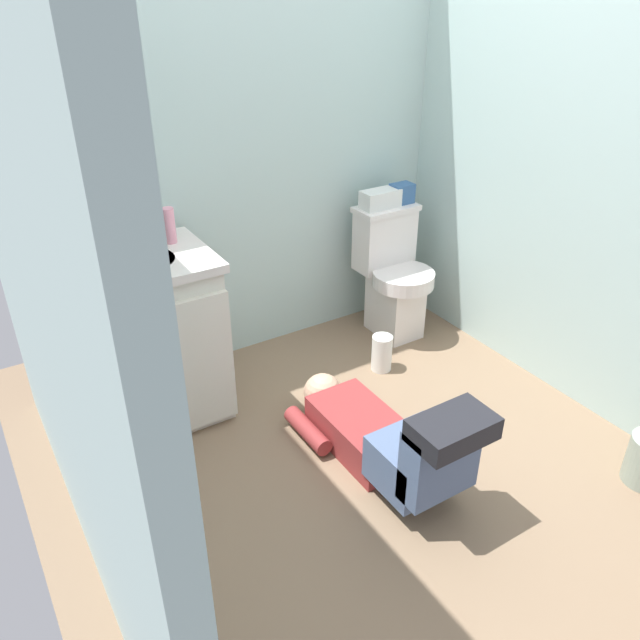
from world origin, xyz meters
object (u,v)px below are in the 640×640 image
object	(u,v)px
toilet	(392,274)
bottle_pink	(169,225)
vanity_cabinet	(154,338)
person_plumber	(386,438)
faucet	(129,237)
paper_towel_roll	(382,353)
bottle_blue	(111,244)
soap_dispenser	(86,244)
bottle_amber	(123,237)
toiletry_bag	(402,193)
tissue_box	(380,199)
bottle_green	(152,232)
bottle_white	(140,230)

from	to	relation	value
toilet	bottle_pink	size ratio (longest dim) A/B	4.59
vanity_cabinet	person_plumber	bearing A→B (deg)	-53.70
vanity_cabinet	faucet	xyz separation A→B (m)	(-0.00, 0.15, 0.45)
paper_towel_roll	person_plumber	bearing A→B (deg)	-125.85
bottle_blue	soap_dispenser	bearing A→B (deg)	144.67
vanity_cabinet	faucet	size ratio (longest dim) A/B	8.20
person_plumber	bottle_amber	distance (m)	1.45
bottle_pink	toiletry_bag	bearing A→B (deg)	1.30
tissue_box	bottle_pink	world-z (taller)	bottle_pink
toiletry_bag	tissue_box	bearing A→B (deg)	180.00
bottle_amber	bottle_pink	distance (m)	0.21
vanity_cabinet	soap_dispenser	world-z (taller)	soap_dispenser
toiletry_bag	bottle_pink	world-z (taller)	bottle_pink
bottle_pink	toilet	bearing A→B (deg)	-2.71
faucet	bottle_blue	xyz separation A→B (m)	(-0.10, -0.08, 0.02)
bottle_blue	bottle_pink	xyz separation A→B (m)	(0.28, 0.05, 0.01)
bottle_green	bottle_pink	distance (m)	0.09
toiletry_bag	bottle_green	size ratio (longest dim) A/B	1.23
bottle_white	soap_dispenser	bearing A→B (deg)	-178.96
soap_dispenser	bottle_pink	distance (m)	0.37
bottle_white	person_plumber	bearing A→B (deg)	-59.03
bottle_green	soap_dispenser	bearing A→B (deg)	-175.16
bottle_white	bottle_blue	bearing A→B (deg)	-155.11
toiletry_bag	paper_towel_roll	world-z (taller)	toiletry_bag
toilet	bottle_pink	distance (m)	1.37
bottle_blue	bottle_amber	world-z (taller)	bottle_blue
toilet	tissue_box	distance (m)	0.44
soap_dispenser	bottle_blue	size ratio (longest dim) A/B	1.23
bottle_pink	person_plumber	bearing A→B (deg)	-64.01
person_plumber	bottle_green	distance (m)	1.39
person_plumber	tissue_box	xyz separation A→B (m)	(0.72, 1.05, 0.62)
person_plumber	toiletry_bag	bearing A→B (deg)	50.44
faucet	bottle_green	size ratio (longest dim) A/B	0.99
vanity_cabinet	tissue_box	size ratio (longest dim) A/B	3.73
vanity_cabinet	bottle_amber	xyz separation A→B (m)	(-0.03, 0.16, 0.45)
toiletry_bag	bottle_amber	world-z (taller)	bottle_amber
person_plumber	toiletry_bag	size ratio (longest dim) A/B	8.59
bottle_blue	bottle_white	world-z (taller)	bottle_white
toilet	person_plumber	world-z (taller)	toilet
bottle_amber	toiletry_bag	bearing A→B (deg)	-0.77
toiletry_bag	bottle_blue	xyz separation A→B (m)	(-1.64, -0.08, 0.08)
vanity_cabinet	paper_towel_roll	distance (m)	1.21
tissue_box	bottle_pink	bearing A→B (deg)	-178.54
tissue_box	soap_dispenser	distance (m)	1.58
person_plumber	tissue_box	bearing A→B (deg)	55.66
person_plumber	toiletry_bag	world-z (taller)	toiletry_bag
person_plumber	bottle_amber	size ratio (longest dim) A/B	10.08
bottle_amber	bottle_white	bearing A→B (deg)	-22.20
soap_dispenser	bottle_pink	world-z (taller)	soap_dispenser
bottle_white	paper_towel_roll	world-z (taller)	bottle_white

